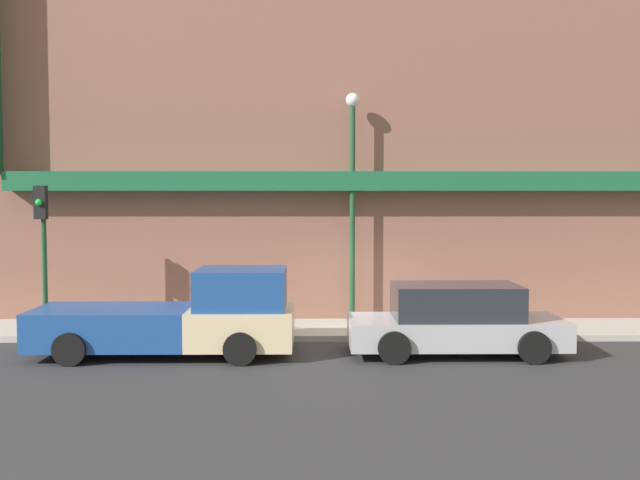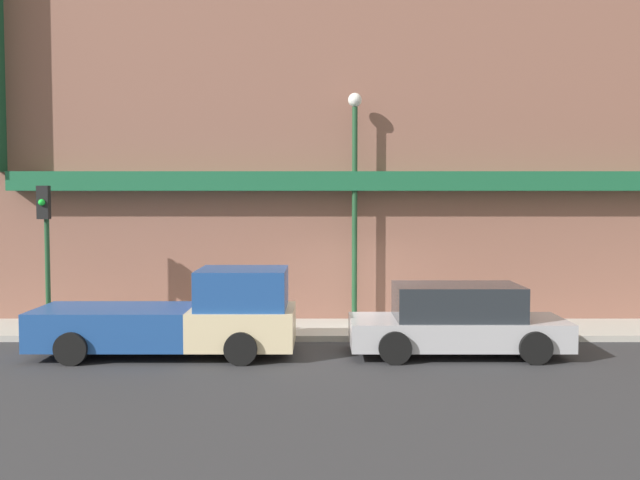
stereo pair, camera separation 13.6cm
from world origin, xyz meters
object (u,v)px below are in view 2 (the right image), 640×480
at_px(pickup_truck, 182,318).
at_px(street_lamp, 353,181).
at_px(parked_car, 455,321).
at_px(fire_hydrant, 263,319).
at_px(traffic_light, 43,231).

xyz_separation_m(pickup_truck, street_lamp, (3.82, 3.32, 3.02)).
relative_size(parked_car, fire_hydrant, 7.49).
xyz_separation_m(parked_car, street_lamp, (-2.05, 3.32, 3.09)).
height_order(fire_hydrant, street_lamp, street_lamp).
xyz_separation_m(pickup_truck, parked_car, (5.87, -0.00, -0.07)).
height_order(pickup_truck, fire_hydrant, pickup_truck).
xyz_separation_m(parked_car, traffic_light, (-9.58, 1.98, 1.84)).
bearing_deg(parked_car, traffic_light, 167.26).
height_order(fire_hydrant, traffic_light, traffic_light).
bearing_deg(fire_hydrant, street_lamp, 32.75).
height_order(pickup_truck, traffic_light, traffic_light).
bearing_deg(traffic_light, street_lamp, 10.10).
bearing_deg(street_lamp, pickup_truck, -139.04).
height_order(street_lamp, traffic_light, street_lamp).
relative_size(parked_car, street_lamp, 0.77).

